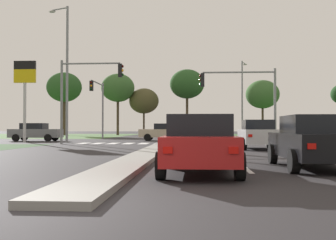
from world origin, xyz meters
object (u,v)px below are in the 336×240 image
object	(u,v)px
fuel_price_totem	(25,83)
car_silver_sixth	(257,134)
street_lamp_second	(66,68)
treeline_third	(144,101)
pedestrian_at_median	(180,128)
treeline_second	(118,88)
car_red_fifth	(199,144)
car_grey_third	(35,132)
traffic_signal_near_right	(246,91)
traffic_signal_near_left	(83,87)
traffic_signal_far_left	(99,99)
treeline_fourth	(187,84)
treeline_fifth	(263,94)
car_maroon_near	(169,130)
car_black_second	(314,141)
street_lamp_third	(242,95)
treeline_near	(64,87)
car_beige_fourth	(165,132)

from	to	relation	value
fuel_price_totem	car_silver_sixth	bearing A→B (deg)	-29.54
street_lamp_second	treeline_third	size ratio (longest dim) A/B	1.43
pedestrian_at_median	treeline_second	bearing A→B (deg)	-35.66
car_red_fifth	street_lamp_second	distance (m)	24.51
treeline_second	treeline_third	bearing A→B (deg)	21.76
car_grey_third	traffic_signal_near_right	world-z (taller)	traffic_signal_near_right
traffic_signal_near_left	traffic_signal_far_left	size ratio (longest dim) A/B	1.04
treeline_fourth	treeline_fifth	distance (m)	12.16
car_maroon_near	car_red_fifth	bearing A→B (deg)	94.41
traffic_signal_near_right	treeline_third	distance (m)	39.35
car_grey_third	treeline_fourth	bearing A→B (deg)	157.56
car_black_second	street_lamp_third	distance (m)	42.67
fuel_price_totem	treeline_third	world-z (taller)	treeline_third
traffic_signal_far_left	fuel_price_totem	size ratio (longest dim) A/B	0.88
treeline_near	street_lamp_second	bearing A→B (deg)	-71.75
traffic_signal_near_left	treeline_fifth	world-z (taller)	treeline_fifth
street_lamp_second	traffic_signal_near_left	bearing A→B (deg)	-53.59
car_maroon_near	traffic_signal_near_left	world-z (taller)	traffic_signal_near_left
car_black_second	street_lamp_third	size ratio (longest dim) A/B	0.46
car_maroon_near	traffic_signal_near_left	distance (m)	39.62
treeline_near	fuel_price_totem	bearing A→B (deg)	-77.69
car_black_second	treeline_fifth	world-z (taller)	treeline_fifth
car_red_fifth	traffic_signal_near_right	xyz separation A→B (m)	(3.42, 18.44, 2.96)
traffic_signal_near_left	traffic_signal_far_left	bearing A→B (deg)	97.95
treeline_third	fuel_price_totem	bearing A→B (deg)	-99.45
traffic_signal_near_left	treeline_fourth	bearing A→B (deg)	79.77
car_beige_fourth	pedestrian_at_median	xyz separation A→B (m)	(1.03, 10.93, 0.33)
street_lamp_third	treeline_third	bearing A→B (deg)	140.52
car_grey_third	car_silver_sixth	distance (m)	21.46
car_red_fifth	car_grey_third	bearing A→B (deg)	119.83
traffic_signal_near_right	street_lamp_third	xyz separation A→B (m)	(2.65, 25.46, 1.78)
pedestrian_at_median	car_red_fifth	bearing A→B (deg)	114.32
pedestrian_at_median	treeline_second	size ratio (longest dim) A/B	0.17
car_beige_fourth	traffic_signal_near_right	xyz separation A→B (m)	(6.32, -8.49, 2.93)
street_lamp_third	treeline_second	xyz separation A→B (m)	(-18.56, 10.41, 2.03)
car_silver_sixth	car_maroon_near	bearing A→B (deg)	99.71
traffic_signal_near_right	treeline_near	bearing A→B (deg)	125.06
street_lamp_second	treeline_fourth	xyz separation A→B (m)	(9.00, 34.08, 2.24)
car_grey_third	treeline_third	world-z (taller)	treeline_third
car_silver_sixth	traffic_signal_far_left	xyz separation A→B (m)	(-13.07, 17.50, 3.23)
car_maroon_near	treeline_fourth	size ratio (longest dim) A/B	0.41
car_grey_third	traffic_signal_far_left	size ratio (longest dim) A/B	0.77
car_black_second	pedestrian_at_median	world-z (taller)	pedestrian_at_median
car_beige_fourth	fuel_price_totem	bearing A→B (deg)	112.81
street_lamp_third	pedestrian_at_median	bearing A→B (deg)	-142.75
treeline_near	treeline_second	world-z (taller)	treeline_near
treeline_third	car_silver_sixth	bearing A→B (deg)	-74.82
pedestrian_at_median	street_lamp_second	bearing A→B (deg)	83.74
street_lamp_third	fuel_price_totem	xyz separation A→B (m)	(-20.17, -21.68, -0.62)
traffic_signal_near_left	street_lamp_third	distance (m)	29.20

